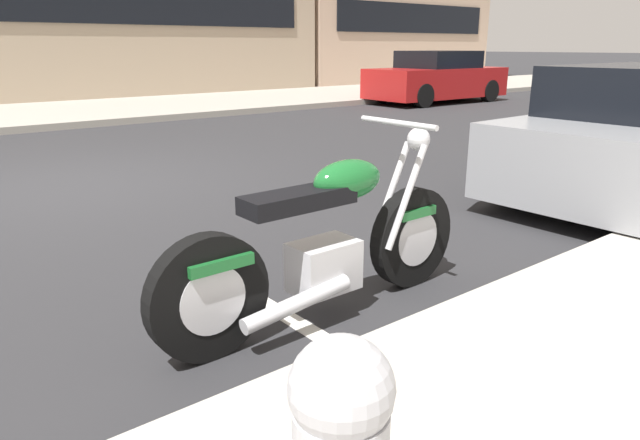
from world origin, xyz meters
name	(u,v)px	position (x,y,z in m)	size (l,w,h in m)	color
ground_plane	(72,186)	(0.00, 0.00, 0.00)	(260.00, 260.00, 0.00)	#28282B
sidewalk_far_curb	(376,92)	(12.00, 7.38, 0.07)	(120.00, 5.00, 0.14)	gray
parking_stall_stripe	(282,313)	(0.00, -4.28, 0.00)	(0.12, 2.20, 0.01)	silver
parked_motorcycle	(327,246)	(0.21, -4.46, 0.44)	(2.21, 0.62, 1.14)	black
car_opposite_curb	(437,78)	(11.25, 4.12, 0.67)	(4.25, 1.90, 1.43)	#AD1919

